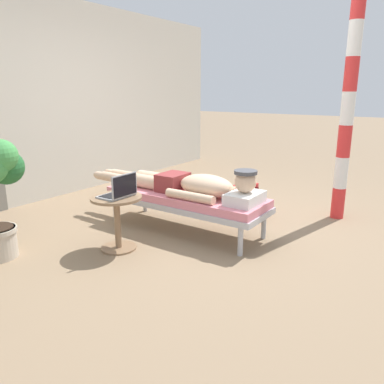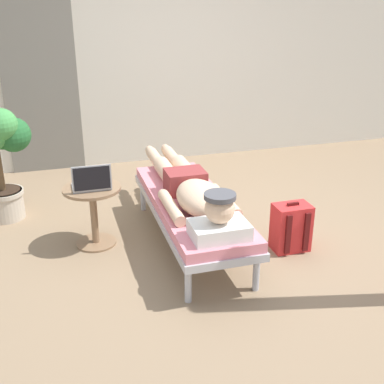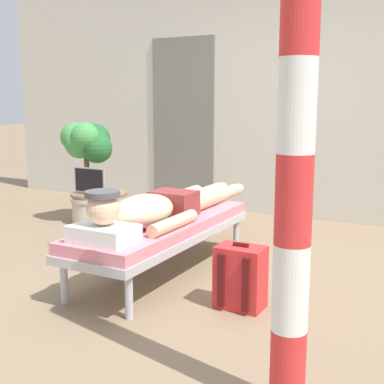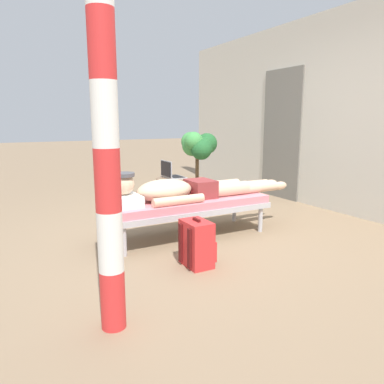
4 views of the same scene
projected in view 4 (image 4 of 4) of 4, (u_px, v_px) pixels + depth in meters
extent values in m
plane|color=#8C7256|center=(196.00, 241.00, 3.87)|extent=(40.00, 40.00, 0.00)
cube|color=beige|center=(346.00, 112.00, 4.93)|extent=(7.60, 0.20, 2.70)
cube|color=slate|center=(281.00, 135.00, 5.90)|extent=(0.84, 0.03, 2.04)
cylinder|color=#B7B7BC|center=(234.00, 210.00, 4.62)|extent=(0.05, 0.05, 0.28)
cylinder|color=#B7B7BC|center=(260.00, 220.00, 4.18)|extent=(0.05, 0.05, 0.28)
cylinder|color=#B7B7BC|center=(108.00, 228.00, 3.86)|extent=(0.05, 0.05, 0.28)
cylinder|color=#B7B7BC|center=(124.00, 242.00, 3.42)|extent=(0.05, 0.05, 0.28)
cube|color=#B7B7BC|center=(187.00, 208.00, 3.99)|extent=(0.61, 1.81, 0.06)
cube|color=pink|center=(187.00, 202.00, 3.97)|extent=(0.58, 1.77, 0.08)
cube|color=white|center=(124.00, 200.00, 3.62)|extent=(0.40, 0.28, 0.11)
sphere|color=beige|center=(124.00, 184.00, 3.59)|extent=(0.21, 0.21, 0.21)
cylinder|color=#4C4C51|center=(123.00, 175.00, 3.57)|extent=(0.22, 0.22, 0.03)
ellipsoid|color=beige|center=(165.00, 190.00, 3.82)|extent=(0.35, 0.60, 0.23)
cylinder|color=beige|center=(161.00, 193.00, 4.04)|extent=(0.09, 0.55, 0.09)
cylinder|color=beige|center=(179.00, 200.00, 3.67)|extent=(0.09, 0.55, 0.09)
cube|color=maroon|center=(201.00, 189.00, 4.02)|extent=(0.33, 0.26, 0.19)
cylinder|color=beige|center=(222.00, 186.00, 4.26)|extent=(0.15, 0.42, 0.15)
cylinder|color=beige|center=(252.00, 185.00, 4.47)|extent=(0.11, 0.44, 0.11)
ellipsoid|color=beige|center=(270.00, 184.00, 4.61)|extent=(0.09, 0.20, 0.10)
cylinder|color=beige|center=(231.00, 189.00, 4.12)|extent=(0.15, 0.42, 0.15)
cylinder|color=beige|center=(261.00, 187.00, 4.32)|extent=(0.11, 0.44, 0.11)
ellipsoid|color=beige|center=(280.00, 186.00, 4.46)|extent=(0.09, 0.20, 0.10)
cylinder|color=#8C6B4C|center=(175.00, 216.00, 4.83)|extent=(0.34, 0.34, 0.02)
cylinder|color=#8C6B4C|center=(175.00, 198.00, 4.78)|extent=(0.06, 0.06, 0.48)
cylinder|color=#8C6B4C|center=(175.00, 179.00, 4.73)|extent=(0.48, 0.48, 0.02)
cube|color=#A5A8AD|center=(175.00, 177.00, 4.72)|extent=(0.31, 0.22, 0.02)
cube|color=black|center=(175.00, 176.00, 4.73)|extent=(0.27, 0.15, 0.00)
cube|color=#A5A8AD|center=(166.00, 169.00, 4.65)|extent=(0.31, 0.01, 0.21)
cube|color=black|center=(166.00, 169.00, 4.64)|extent=(0.29, 0.00, 0.19)
cube|color=red|center=(196.00, 243.00, 3.19)|extent=(0.30, 0.20, 0.40)
cube|color=red|center=(208.00, 249.00, 3.26)|extent=(0.23, 0.04, 0.18)
cube|color=#531212|center=(181.00, 243.00, 3.21)|extent=(0.04, 0.02, 0.34)
cube|color=#531212|center=(190.00, 248.00, 3.07)|extent=(0.04, 0.02, 0.34)
cube|color=#531212|center=(197.00, 220.00, 3.15)|extent=(0.10, 0.02, 0.02)
cylinder|color=#BFB29E|center=(197.00, 192.00, 5.82)|extent=(0.34, 0.34, 0.28)
cylinder|color=#BFB29E|center=(197.00, 184.00, 5.80)|extent=(0.37, 0.37, 0.04)
cylinder|color=#332319|center=(197.00, 183.00, 5.79)|extent=(0.31, 0.31, 0.01)
cylinder|color=brown|center=(197.00, 168.00, 5.75)|extent=(0.06, 0.06, 0.48)
sphere|color=#23602D|center=(201.00, 149.00, 5.54)|extent=(0.31, 0.31, 0.31)
sphere|color=#23602D|center=(202.00, 148.00, 5.65)|extent=(0.33, 0.33, 0.33)
sphere|color=#23602D|center=(207.00, 144.00, 5.79)|extent=(0.33, 0.33, 0.33)
sphere|color=#23602D|center=(197.00, 143.00, 5.81)|extent=(0.22, 0.22, 0.22)
sphere|color=#429347|center=(191.00, 141.00, 5.72)|extent=(0.29, 0.29, 0.29)
sphere|color=#429347|center=(192.00, 146.00, 5.65)|extent=(0.31, 0.31, 0.31)
sphere|color=#429347|center=(194.00, 141.00, 5.55)|extent=(0.29, 0.29, 0.29)
cylinder|color=red|center=(113.00, 299.00, 2.23)|extent=(0.15, 0.15, 0.37)
cylinder|color=white|center=(110.00, 242.00, 2.16)|extent=(0.15, 0.15, 0.37)
cylinder|color=red|center=(108.00, 180.00, 2.09)|extent=(0.15, 0.15, 0.37)
cylinder|color=white|center=(105.00, 115.00, 2.02)|extent=(0.15, 0.15, 0.37)
cylinder|color=red|center=(102.00, 44.00, 1.95)|extent=(0.15, 0.15, 0.37)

